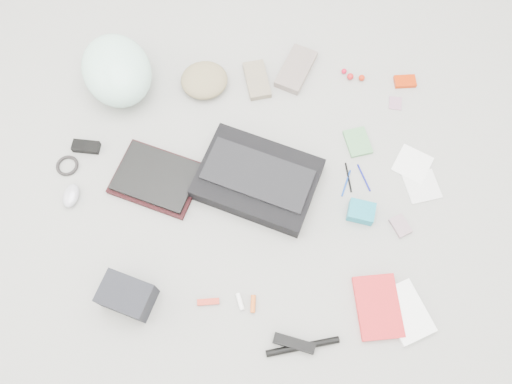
{
  "coord_description": "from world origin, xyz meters",
  "views": [
    {
      "loc": [
        -0.03,
        -0.72,
        1.88
      ],
      "look_at": [
        0.0,
        0.0,
        0.05
      ],
      "focal_mm": 35.0,
      "sensor_mm": 36.0,
      "label": 1
    }
  ],
  "objects_px": {
    "messenger_bag": "(258,179)",
    "book_red": "(378,307)",
    "camera_bag": "(127,296)",
    "bike_helmet": "(117,70)",
    "laptop": "(156,177)",
    "accordion_wallet": "(361,212)"
  },
  "relations": [
    {
      "from": "messenger_bag",
      "to": "book_red",
      "type": "distance_m",
      "value": 0.67
    },
    {
      "from": "camera_bag",
      "to": "accordion_wallet",
      "type": "distance_m",
      "value": 0.94
    },
    {
      "from": "messenger_bag",
      "to": "accordion_wallet",
      "type": "bearing_deg",
      "value": 3.07
    },
    {
      "from": "book_red",
      "to": "camera_bag",
      "type": "bearing_deg",
      "value": 172.74
    },
    {
      "from": "bike_helmet",
      "to": "book_red",
      "type": "relative_size",
      "value": 1.53
    },
    {
      "from": "messenger_bag",
      "to": "book_red",
      "type": "xyz_separation_m",
      "value": [
        0.43,
        -0.52,
        -0.03
      ]
    },
    {
      "from": "messenger_bag",
      "to": "laptop",
      "type": "bearing_deg",
      "value": -160.51
    },
    {
      "from": "camera_bag",
      "to": "accordion_wallet",
      "type": "relative_size",
      "value": 1.79
    },
    {
      "from": "messenger_bag",
      "to": "laptop",
      "type": "distance_m",
      "value": 0.41
    },
    {
      "from": "bike_helmet",
      "to": "accordion_wallet",
      "type": "distance_m",
      "value": 1.18
    },
    {
      "from": "book_red",
      "to": "laptop",
      "type": "bearing_deg",
      "value": 143.7
    },
    {
      "from": "bike_helmet",
      "to": "laptop",
      "type": "bearing_deg",
      "value": -92.68
    },
    {
      "from": "laptop",
      "to": "book_red",
      "type": "relative_size",
      "value": 1.33
    },
    {
      "from": "bike_helmet",
      "to": "camera_bag",
      "type": "bearing_deg",
      "value": -107.4
    },
    {
      "from": "laptop",
      "to": "camera_bag",
      "type": "height_order",
      "value": "camera_bag"
    },
    {
      "from": "camera_bag",
      "to": "book_red",
      "type": "distance_m",
      "value": 0.92
    },
    {
      "from": "bike_helmet",
      "to": "accordion_wallet",
      "type": "relative_size",
      "value": 3.51
    },
    {
      "from": "messenger_bag",
      "to": "laptop",
      "type": "xyz_separation_m",
      "value": [
        -0.41,
        0.03,
        -0.0
      ]
    },
    {
      "from": "messenger_bag",
      "to": "camera_bag",
      "type": "bearing_deg",
      "value": -114.0
    },
    {
      "from": "accordion_wallet",
      "to": "messenger_bag",
      "type": "bearing_deg",
      "value": 175.89
    },
    {
      "from": "laptop",
      "to": "book_red",
      "type": "bearing_deg",
      "value": -10.68
    },
    {
      "from": "bike_helmet",
      "to": "accordion_wallet",
      "type": "xyz_separation_m",
      "value": [
        0.98,
        -0.64,
        -0.08
      ]
    }
  ]
}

